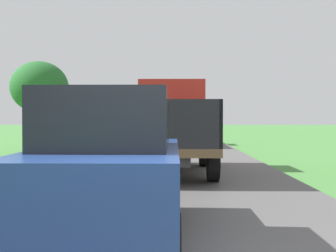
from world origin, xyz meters
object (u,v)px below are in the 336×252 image
at_px(banana_truck_near, 171,124).
at_px(following_car, 112,164).
at_px(banana_truck_far, 170,121).
at_px(roadside_tree_mid_right, 40,87).

xyz_separation_m(banana_truck_near, following_car, (-0.71, -7.70, -0.41)).
relative_size(banana_truck_near, banana_truck_far, 1.00).
relative_size(banana_truck_near, roadside_tree_mid_right, 1.27).
bearing_deg(banana_truck_far, roadside_tree_mid_right, -150.15).
xyz_separation_m(banana_truck_near, roadside_tree_mid_right, (-6.83, 8.59, 1.76)).
xyz_separation_m(banana_truck_far, roadside_tree_mid_right, (-6.66, -3.82, 1.76)).
relative_size(banana_truck_far, following_car, 1.42).
bearing_deg(roadside_tree_mid_right, following_car, -69.41).
distance_m(banana_truck_far, roadside_tree_mid_right, 7.88).
xyz_separation_m(roadside_tree_mid_right, following_car, (6.12, -16.29, -2.16)).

